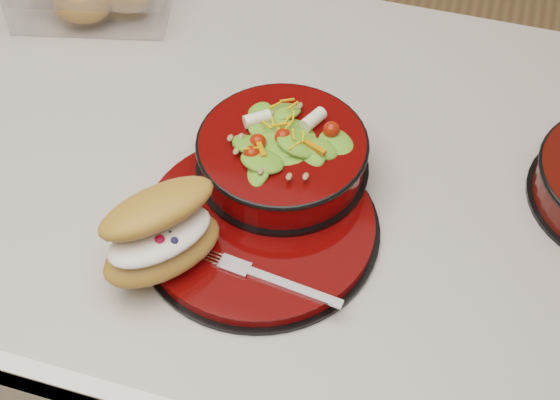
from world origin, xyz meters
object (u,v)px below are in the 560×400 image
(island_counter, at_px, (307,341))
(fork, at_px, (275,280))
(dinner_plate, at_px, (260,225))
(croissant, at_px, (162,233))
(salad_bowl, at_px, (282,150))

(island_counter, xyz_separation_m, fork, (0.00, -0.19, 0.47))
(dinner_plate, bearing_deg, croissant, -137.76)
(fork, bearing_deg, croissant, 97.63)
(dinner_plate, height_order, salad_bowl, salad_bowl)
(dinner_plate, distance_m, croissant, 0.13)
(island_counter, distance_m, salad_bowl, 0.50)
(salad_bowl, bearing_deg, fork, -76.21)
(salad_bowl, height_order, croissant, salad_bowl)
(island_counter, xyz_separation_m, dinner_plate, (-0.04, -0.12, 0.46))
(dinner_plate, distance_m, fork, 0.09)
(dinner_plate, xyz_separation_m, croissant, (-0.09, -0.08, 0.05))
(dinner_plate, distance_m, salad_bowl, 0.10)
(dinner_plate, bearing_deg, fork, -60.87)
(island_counter, distance_m, dinner_plate, 0.47)
(island_counter, height_order, fork, fork)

